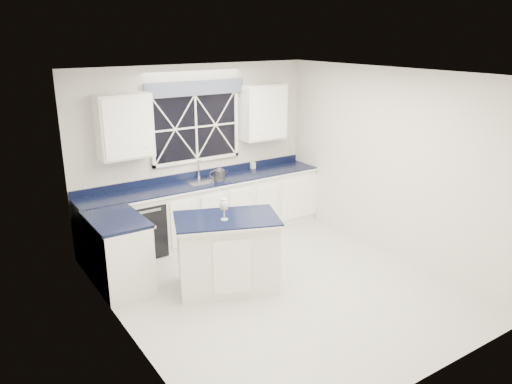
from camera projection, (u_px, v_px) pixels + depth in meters
ground at (278, 286)px, 6.50m from camera, size 4.50×4.50×0.00m
back_wall at (196, 152)px, 7.87m from camera, size 4.00×0.10×2.70m
base_cabinets at (192, 218)px, 7.61m from camera, size 3.99×1.60×0.90m
countertop at (205, 182)px, 7.77m from camera, size 3.98×0.64×0.04m
dishwasher at (140, 227)px, 7.35m from camera, size 0.60×0.58×0.82m
window at (196, 122)px, 7.69m from camera, size 1.65×0.09×1.26m
upper_cabinets at (199, 119)px, 7.57m from camera, size 3.10×0.34×0.90m
faucet at (199, 169)px, 7.87m from camera, size 0.05×0.20×0.30m
island at (227, 252)px, 6.34m from camera, size 1.48×1.19×0.96m
rug at (228, 256)px, 7.35m from camera, size 1.40×1.02×0.02m
kettle at (219, 173)px, 7.84m from camera, size 0.28×0.23×0.21m
wine_glass at (224, 205)px, 6.07m from camera, size 0.11×0.11×0.27m
soap_bottle at (253, 164)px, 8.45m from camera, size 0.08×0.08×0.16m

